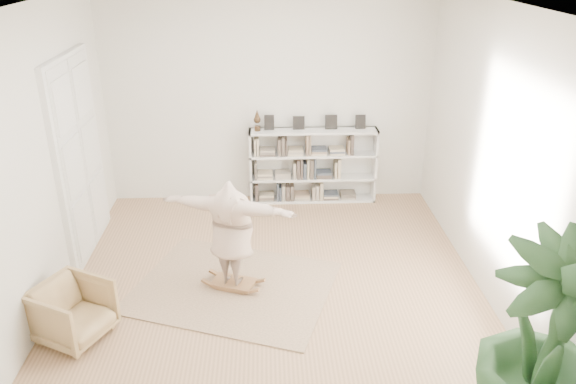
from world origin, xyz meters
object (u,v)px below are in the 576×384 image
object	(u,v)px
person	(231,230)
rocker_board	(234,283)
armchair	(73,312)
houseplant	(547,351)
bookshelf	(312,166)

from	to	relation	value
person	rocker_board	bearing A→B (deg)	-70.53
armchair	person	bearing A→B (deg)	-35.21
person	houseplant	bearing A→B (deg)	156.62
bookshelf	armchair	xyz separation A→B (m)	(-3.04, -3.69, -0.29)
armchair	houseplant	distance (m)	4.94
armchair	houseplant	size ratio (longest dim) A/B	0.37
bookshelf	rocker_board	world-z (taller)	bookshelf
houseplant	rocker_board	bearing A→B (deg)	137.15
armchair	person	world-z (taller)	person
bookshelf	houseplant	xyz separation A→B (m)	(1.56, -5.37, 0.39)
armchair	rocker_board	world-z (taller)	armchair
armchair	rocker_board	distance (m)	2.03
bookshelf	armchair	world-z (taller)	bookshelf
bookshelf	armchair	distance (m)	4.79
bookshelf	armchair	size ratio (longest dim) A/B	2.90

